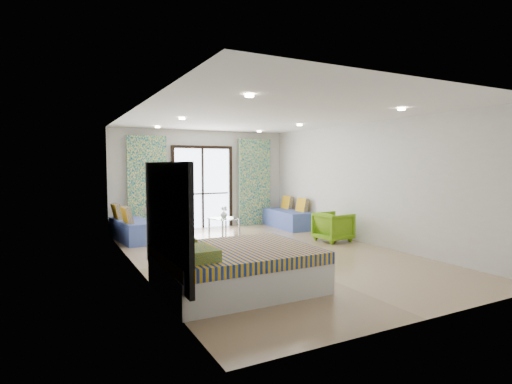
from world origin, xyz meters
name	(u,v)px	position (x,y,z in m)	size (l,w,h in m)	color
floor	(268,254)	(0.00, 0.00, 0.00)	(5.00, 7.50, 0.01)	#917556
ceiling	(268,116)	(0.00, 0.00, 2.70)	(5.00, 7.50, 0.01)	silver
wall_back	(202,179)	(0.00, 3.75, 1.35)	(5.00, 0.01, 2.70)	silver
wall_front	(431,202)	(0.00, -3.75, 1.35)	(5.00, 0.01, 2.70)	silver
wall_left	(137,190)	(-2.50, 0.00, 1.35)	(0.01, 7.50, 2.70)	silver
wall_right	(365,183)	(2.50, 0.00, 1.35)	(0.01, 7.50, 2.70)	silver
balcony_door	(203,183)	(0.00, 3.72, 1.26)	(1.76, 0.08, 2.28)	black
balcony_rail	(203,194)	(0.00, 3.73, 0.95)	(1.52, 0.03, 0.04)	#595451
curtain_left	(147,184)	(-1.55, 3.57, 1.25)	(1.00, 0.10, 2.50)	silver
curtain_right	(255,182)	(1.55, 3.57, 1.25)	(1.00, 0.10, 2.50)	silver
downlight_a	(249,96)	(-1.40, -2.00, 2.67)	(0.12, 0.12, 0.02)	#FFE0B2
downlight_b	(401,109)	(1.40, -2.00, 2.67)	(0.12, 0.12, 0.02)	#FFE0B2
downlight_c	(182,119)	(-1.40, 1.00, 2.67)	(0.12, 0.12, 0.02)	#FFE0B2
downlight_d	(300,125)	(1.40, 1.00, 2.67)	(0.12, 0.12, 0.02)	#FFE0B2
downlight_e	(158,127)	(-1.40, 3.00, 2.67)	(0.12, 0.12, 0.02)	#FFE0B2
downlight_f	(259,131)	(1.40, 3.00, 2.67)	(0.12, 0.12, 0.02)	#FFE0B2
headboard	(166,220)	(-2.46, -1.70, 1.05)	(0.06, 2.10, 1.50)	black
switch_plate	(145,210)	(-2.47, -0.45, 1.05)	(0.02, 0.10, 0.10)	silver
bed	(235,267)	(-1.48, -1.70, 0.31)	(2.13, 1.74, 0.74)	silver
daybed_left	(132,229)	(-2.12, 2.68, 0.26)	(0.86, 1.78, 0.85)	#4457A2
daybed_right	(288,218)	(2.12, 2.65, 0.27)	(0.72, 1.75, 0.85)	#4457A2
coffee_table	(224,220)	(0.12, 2.48, 0.37)	(0.77, 0.77, 0.72)	silver
vase	(224,214)	(0.14, 2.55, 0.50)	(0.18, 0.19, 0.18)	white
armchair	(333,225)	(1.99, 0.46, 0.37)	(0.71, 0.67, 0.73)	#649A13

